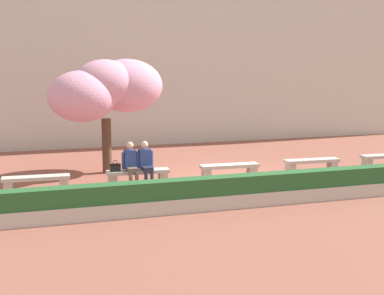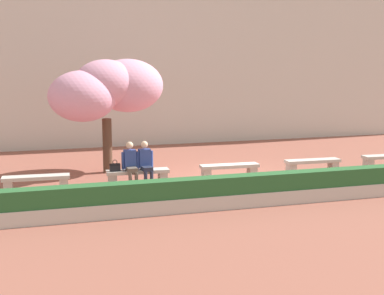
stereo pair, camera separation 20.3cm
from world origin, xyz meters
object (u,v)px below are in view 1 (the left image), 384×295
Objects in this scene: stone_bench_near_east at (312,164)px; person_seated_right at (146,161)px; handbag at (115,167)px; cherry_tree_main at (106,89)px; person_seated_left at (131,162)px; stone_bench_west_end at (36,181)px; stone_bench_near_west at (138,175)px; stone_bench_center at (229,169)px.

person_seated_right is at bearing -179.45° from stone_bench_near_east.
handbag is 0.09× the size of cherry_tree_main.
person_seated_left reaches higher than handbag.
person_seated_left is at bearing -179.49° from stone_bench_near_east.
cherry_tree_main is at bearing 161.96° from stone_bench_near_east.
stone_bench_near_east is at bearing 0.00° from stone_bench_west_end.
stone_bench_near_west is 3.22m from cherry_tree_main.
stone_bench_west_end is at bearing 180.00° from stone_bench_near_east.
stone_bench_near_east is 5.97m from person_seated_left.
stone_bench_near_east is at bearing 0.51° from person_seated_left.
stone_bench_center is 3.55m from handbag.
stone_bench_west_end is 1.43× the size of person_seated_left.
cherry_tree_main is at bearing 110.52° from person_seated_right.
person_seated_left and person_seated_right have the same top height.
cherry_tree_main is (-0.35, 2.11, 2.02)m from person_seated_left.
stone_bench_west_end and stone_bench_near_west have the same top height.
cherry_tree_main is at bearing 105.39° from stone_bench_near_west.
stone_bench_near_east is at bearing 0.55° from person_seated_right.
stone_bench_center is 4.68m from cherry_tree_main.
stone_bench_near_west is at bearing 1.45° from handbag.
stone_bench_near_east is 6.42m from handbag.
stone_bench_center is at bearing 0.99° from person_seated_left.
handbag is at bearing -0.44° from stone_bench_west_end.
stone_bench_near_east is (8.62, 0.00, 0.00)m from stone_bench_west_end.
person_seated_right is 0.34× the size of cherry_tree_main.
handbag is (-0.45, 0.04, -0.12)m from person_seated_left.
handbag is at bearing -92.81° from cherry_tree_main.
person_seated_left is (-0.21, -0.05, 0.39)m from stone_bench_near_west.
stone_bench_near_east is at bearing 0.00° from stone_bench_near_west.
person_seated_right reaches higher than stone_bench_center.
person_seated_right is 3.81× the size of handbag.
stone_bench_west_end is at bearing 179.56° from handbag.
person_seated_left reaches higher than stone_bench_near_east.
handbag is at bearing 175.39° from person_seated_left.
stone_bench_near_west is 0.46m from person_seated_right.
stone_bench_near_west is at bearing 180.00° from stone_bench_near_east.
person_seated_left is 0.47m from handbag.
person_seated_left reaches higher than stone_bench_near_west.
stone_bench_west_end is 1.00× the size of stone_bench_center.
handbag is (-3.54, -0.02, 0.27)m from stone_bench_center.
person_seated_left reaches higher than stone_bench_center.
person_seated_right is (0.22, -0.05, 0.39)m from stone_bench_near_west.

